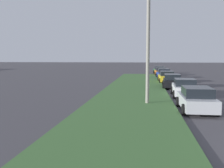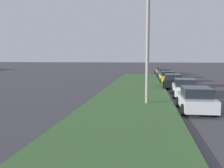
% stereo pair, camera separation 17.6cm
% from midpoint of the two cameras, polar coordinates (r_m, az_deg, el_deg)
% --- Properties ---
extents(grass_median, '(60.00, 6.00, 0.12)m').
position_cam_midpoint_polar(grass_median, '(19.26, 3.81, -3.70)').
color(grass_median, '#3D6633').
rests_on(grass_median, ground).
extents(parked_car_silver, '(4.30, 2.03, 1.47)m').
position_cam_midpoint_polar(parked_car_silver, '(16.68, 17.55, -3.17)').
color(parked_car_silver, '#B2B5BA').
rests_on(parked_car_silver, ground).
extents(parked_car_white, '(4.37, 2.15, 1.47)m').
position_cam_midpoint_polar(parked_car_white, '(22.69, 15.21, -0.77)').
color(parked_car_white, silver).
rests_on(parked_car_white, ground).
extents(parked_car_black, '(4.39, 2.20, 1.47)m').
position_cam_midpoint_polar(parked_car_black, '(28.52, 12.73, 0.61)').
color(parked_car_black, black).
rests_on(parked_car_black, ground).
extents(parked_car_yellow, '(4.34, 2.10, 1.47)m').
position_cam_midpoint_polar(parked_car_yellow, '(34.43, 11.57, 1.52)').
color(parked_car_yellow, gold).
rests_on(parked_car_yellow, ground).
extents(parked_car_blue, '(4.39, 2.19, 1.47)m').
position_cam_midpoint_polar(parked_car_blue, '(41.02, 10.97, 2.21)').
color(parked_car_blue, '#23389E').
rests_on(parked_car_blue, ground).
extents(parked_car_orange, '(4.38, 2.18, 1.47)m').
position_cam_midpoint_polar(parked_car_orange, '(46.92, 10.38, 2.67)').
color(parked_car_orange, orange).
rests_on(parked_car_orange, ground).
extents(parked_car_green, '(4.36, 2.14, 1.47)m').
position_cam_midpoint_polar(parked_car_green, '(52.32, 10.04, 3.00)').
color(parked_car_green, '#1E6B38').
rests_on(parked_car_green, ground).
extents(streetlight, '(0.36, 2.87, 7.50)m').
position_cam_midpoint_polar(streetlight, '(18.02, 8.68, 9.40)').
color(streetlight, gray).
rests_on(streetlight, ground).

